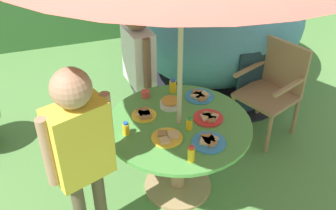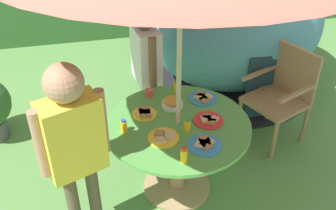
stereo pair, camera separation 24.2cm
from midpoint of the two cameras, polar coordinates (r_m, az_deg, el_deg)
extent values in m
cube|color=#548442|center=(3.48, 3.32, -11.90)|extent=(10.00, 10.00, 0.02)
cylinder|color=tan|center=(3.46, 3.33, -11.62)|extent=(0.57, 0.57, 0.03)
cylinder|color=tan|center=(3.24, 3.52, -7.78)|extent=(0.12, 0.12, 0.66)
cylinder|color=#519E47|center=(3.02, 3.74, -2.97)|extent=(1.12, 1.12, 0.03)
cylinder|color=#B7AD8C|center=(2.76, 4.11, 4.93)|extent=(0.04, 0.04, 2.30)
cylinder|color=#93704C|center=(3.96, 12.00, -1.82)|extent=(0.04, 0.04, 0.41)
cylinder|color=#93704C|center=(3.75, 16.90, -5.07)|extent=(0.04, 0.04, 0.41)
cylinder|color=#93704C|center=(4.25, 16.07, 0.26)|extent=(0.04, 0.04, 0.41)
cylinder|color=#93704C|center=(4.06, 20.82, -2.64)|extent=(0.04, 0.04, 0.41)
cube|color=#93704C|center=(3.87, 16.99, 0.40)|extent=(0.63, 0.64, 0.04)
cube|color=#93704C|center=(3.90, 19.65, 4.57)|extent=(0.23, 0.46, 0.48)
cube|color=#93704C|center=(3.88, 15.01, 4.57)|extent=(0.45, 0.22, 0.03)
cube|color=#93704C|center=(3.66, 20.20, 1.62)|extent=(0.45, 0.22, 0.03)
ellipsoid|color=teal|center=(4.65, 10.81, 12.05)|extent=(2.27, 2.11, 1.55)
cylinder|color=black|center=(4.99, 9.87, 3.88)|extent=(2.33, 2.33, 0.01)
cube|color=#1A313A|center=(4.13, 16.39, 2.73)|extent=(0.57, 0.10, 0.70)
cylinder|color=#3F3F47|center=(3.90, -1.49, 0.22)|extent=(0.08, 0.08, 0.61)
cylinder|color=#3F3F47|center=(3.79, -0.77, -0.99)|extent=(0.08, 0.08, 0.61)
cube|color=white|center=(3.55, -1.24, 7.12)|extent=(0.24, 0.38, 0.52)
cylinder|color=brown|center=(3.71, -2.23, 8.79)|extent=(0.07, 0.07, 0.47)
cylinder|color=brown|center=(3.37, -0.16, 6.06)|extent=(0.07, 0.07, 0.47)
sphere|color=brown|center=(3.40, -1.32, 12.73)|extent=(0.23, 0.23, 0.23)
cylinder|color=brown|center=(2.94, -11.14, -14.18)|extent=(0.09, 0.09, 0.65)
cylinder|color=brown|center=(2.98, -8.30, -13.03)|extent=(0.09, 0.09, 0.65)
cube|color=yellow|center=(2.55, -11.00, -4.56)|extent=(0.42, 0.33, 0.55)
cylinder|color=tan|center=(2.49, -15.43, -5.65)|extent=(0.07, 0.07, 0.49)
cylinder|color=tan|center=(2.60, -6.90, -2.55)|extent=(0.07, 0.07, 0.49)
sphere|color=tan|center=(2.33, -12.06, 3.06)|extent=(0.25, 0.25, 0.25)
cylinder|color=white|center=(3.18, 2.79, 0.04)|extent=(0.17, 0.17, 0.04)
ellipsoid|color=gold|center=(3.16, 2.81, 0.59)|extent=(0.15, 0.15, 0.04)
cylinder|color=red|center=(3.06, 8.09, -2.27)|extent=(0.23, 0.23, 0.01)
cube|color=tan|center=(3.05, 8.88, -2.06)|extent=(0.09, 0.09, 0.02)
cube|color=#9E7547|center=(3.07, 7.94, -1.76)|extent=(0.09, 0.09, 0.02)
cube|color=tan|center=(3.04, 7.80, -2.12)|extent=(0.08, 0.08, 0.02)
cube|color=#9E7547|center=(3.02, 8.61, -2.48)|extent=(0.08, 0.08, 0.02)
cylinder|color=yellow|center=(2.86, 1.75, -4.82)|extent=(0.23, 0.23, 0.01)
cube|color=tan|center=(2.86, 2.70, -4.47)|extent=(0.10, 0.10, 0.02)
cube|color=#9E7547|center=(2.88, 1.15, -4.18)|extent=(0.08, 0.08, 0.02)
cube|color=tan|center=(2.82, 1.40, -5.17)|extent=(0.07, 0.07, 0.02)
cylinder|color=#338CD8|center=(2.83, 7.77, -5.81)|extent=(0.25, 0.25, 0.01)
cube|color=tan|center=(2.83, 8.41, -5.37)|extent=(0.09, 0.09, 0.02)
cube|color=#9E7547|center=(2.84, 7.67, -5.14)|extent=(0.08, 0.08, 0.02)
cube|color=tan|center=(2.81, 7.30, -5.62)|extent=(0.11, 0.11, 0.02)
cube|color=#9E7547|center=(2.80, 8.03, -5.87)|extent=(0.09, 0.09, 0.02)
cylinder|color=#338CD8|center=(3.31, 7.14, 0.93)|extent=(0.24, 0.24, 0.01)
cube|color=tan|center=(3.30, 7.74, 1.17)|extent=(0.09, 0.09, 0.02)
cube|color=#9E7547|center=(3.32, 6.85, 1.50)|extent=(0.10, 0.10, 0.02)
cube|color=tan|center=(3.29, 6.77, 1.07)|extent=(0.11, 0.11, 0.02)
cube|color=#9E7547|center=(3.26, 7.40, 0.68)|extent=(0.10, 0.10, 0.02)
cylinder|color=yellow|center=(3.10, -1.20, -1.36)|extent=(0.20, 0.20, 0.01)
cube|color=tan|center=(3.09, -0.75, -1.13)|extent=(0.07, 0.07, 0.02)
cube|color=#9E7547|center=(3.11, -1.30, -0.76)|extent=(0.09, 0.09, 0.02)
cube|color=tan|center=(3.09, -1.68, -1.12)|extent=(0.09, 0.09, 0.02)
cube|color=#9E7547|center=(3.07, -1.11, -1.37)|extent=(0.10, 0.10, 0.02)
cylinder|color=yellow|center=(2.91, -4.07, -3.21)|extent=(0.05, 0.05, 0.09)
cylinder|color=blue|center=(2.88, -4.11, -2.38)|extent=(0.04, 0.04, 0.02)
cylinder|color=yellow|center=(3.35, 3.39, 2.61)|extent=(0.06, 0.06, 0.10)
cylinder|color=blue|center=(3.32, 3.42, 3.50)|extent=(0.04, 0.04, 0.02)
cylinder|color=yellow|center=(2.65, 4.94, -7.43)|extent=(0.05, 0.05, 0.11)
cylinder|color=red|center=(2.61, 5.01, -6.39)|extent=(0.03, 0.03, 0.02)
cylinder|color=yellow|center=(2.93, 5.18, -3.05)|extent=(0.05, 0.05, 0.09)
cylinder|color=green|center=(2.89, 5.23, -2.23)|extent=(0.03, 0.03, 0.02)
cylinder|color=#E04C47|center=(3.31, -0.69, 1.73)|extent=(0.07, 0.07, 0.06)
camera|label=1|loc=(0.12, -87.70, 1.58)|focal=42.13mm
camera|label=2|loc=(0.12, 92.30, -1.58)|focal=42.13mm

